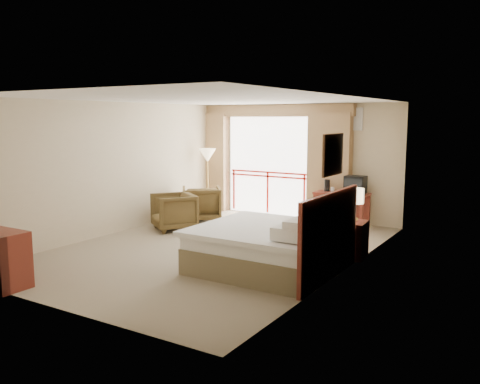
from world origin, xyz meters
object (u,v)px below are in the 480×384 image
Objects in this scene: bed at (272,246)px; armchair_near at (174,230)px; nightstand at (352,240)px; tv at (355,185)px; desk at (342,200)px; armchair_far at (202,221)px; side_table at (187,208)px; table_lamp at (355,197)px; floor_lamp at (207,158)px; wastebasket at (315,222)px.

armchair_near is at bearing 155.31° from bed.
nightstand is 1.47× the size of tv.
tv is at bearing 88.76° from bed.
bed reaches higher than desk.
armchair_far is 1.68× the size of side_table.
bed is 3.90× the size of table_lamp.
table_lamp reaches higher than tv.
floor_lamp is (-3.71, -0.26, 0.45)m from tv.
desk is 1.35× the size of armchair_near.
nightstand is 2.53m from tv.
desk reaches higher than armchair_near.
bed is at bearing -87.70° from desk.
floor_lamp is at bearing 150.46° from nightstand.
desk is (-1.07, 2.38, 0.28)m from nightstand.
desk is (-1.07, 2.33, -0.46)m from table_lamp.
bed is 1.75m from table_lamp.
wastebasket is 0.33× the size of armchair_near.
nightstand is 0.54× the size of desk.
bed is 4.00× the size of side_table.
desk is 3.74m from armchair_near.
bed is at bearing -42.98° from floor_lamp.
bed is at bearing -121.83° from table_lamp.
bed reaches higher than wastebasket.
armchair_near is (-4.00, 0.12, -0.31)m from nightstand.
floor_lamp is at bearing 175.93° from wastebasket.
armchair_far is at bearing 164.24° from table_lamp.
table_lamp is at bearing -24.15° from floor_lamp.
table_lamp reaches higher than wastebasket.
side_table is at bearing 164.84° from nightstand.
tv reaches higher than wastebasket.
table_lamp is at bearing 85.14° from nightstand.
floor_lamp is (-4.48, 2.01, 0.34)m from table_lamp.
floor_lamp is (-0.37, 1.31, 1.03)m from side_table.
wastebasket is at bearing 156.13° from armchair_far.
wastebasket is 0.17× the size of floor_lamp.
bed is 1.83× the size of desk.
armchair_near is (0.05, -1.07, 0.00)m from armchair_far.
desk is at bearing 93.42° from bed.
side_table is 1.71m from floor_lamp.
side_table is 0.33× the size of floor_lamp.
side_table is (-3.04, -1.63, -0.23)m from desk.
nightstand is 1.18× the size of side_table.
side_table is (-4.11, 0.75, 0.05)m from nightstand.
bed is 4.08m from armchair_far.
armchair_near is 0.53× the size of floor_lamp.
bed is 3.69m from tv.
tv is at bearing 160.73° from armchair_far.
desk is at bearing 28.19° from side_table.
tv is at bearing -11.87° from desk.
side_table is at bearing 42.98° from armchair_far.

